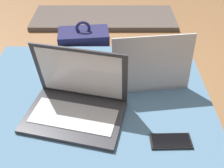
{
  "coord_description": "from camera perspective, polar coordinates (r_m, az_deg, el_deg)",
  "views": [
    {
      "loc": [
        0.08,
        -0.84,
        1.18
      ],
      "look_at": [
        0.08,
        -0.04,
        0.52
      ],
      "focal_mm": 42.0,
      "sensor_mm": 36.0,
      "label": 1
    }
  ],
  "objects": [
    {
      "name": "laptop_near",
      "position": [
        1.01,
        -7.92,
        -3.82
      ],
      "size": [
        0.41,
        0.32,
        0.26
      ],
      "rotation": [
        0.0,
        0.0,
        -0.23
      ],
      "color": "#333338",
      "rests_on": "ottoman"
    },
    {
      "name": "fireplace_hearth",
      "position": [
        2.69,
        -1.99,
        14.21
      ],
      "size": [
        1.4,
        0.5,
        0.04
      ],
      "color": "#564C47",
      "rests_on": "ground_plane"
    },
    {
      "name": "laptop_far",
      "position": [
        1.17,
        7.45,
        3.14
      ],
      "size": [
        0.36,
        0.28,
        0.25
      ],
      "rotation": [
        0.0,
        0.0,
        3.26
      ],
      "color": "silver",
      "rests_on": "ottoman"
    },
    {
      "name": "backpack",
      "position": [
        1.64,
        -5.85,
        3.93
      ],
      "size": [
        0.3,
        0.22,
        0.54
      ],
      "rotation": [
        0.0,
        0.0,
        3.24
      ],
      "color": "#23234C",
      "rests_on": "ground_plane"
    },
    {
      "name": "cell_phone",
      "position": [
        0.96,
        12.55,
        -11.99
      ],
      "size": [
        0.15,
        0.07,
        0.01
      ],
      "rotation": [
        0.0,
        0.0,
        1.59
      ],
      "color": "black",
      "rests_on": "ottoman"
    },
    {
      "name": "ottoman",
      "position": [
        1.28,
        -3.82,
        -9.08
      ],
      "size": [
        0.98,
        0.74,
        0.44
      ],
      "color": "#2A3D4E",
      "rests_on": "ground_plane"
    },
    {
      "name": "ground_plane",
      "position": [
        1.46,
        -3.44,
        -14.8
      ],
      "size": [
        14.0,
        14.0,
        0.0
      ],
      "primitive_type": "plane",
      "color": "olive"
    }
  ]
}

